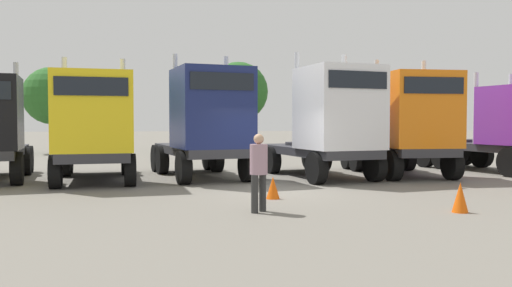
{
  "coord_description": "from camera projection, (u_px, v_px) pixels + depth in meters",
  "views": [
    {
      "loc": [
        -3.2,
        -14.98,
        2.03
      ],
      "look_at": [
        0.14,
        4.32,
        1.22
      ],
      "focal_mm": 36.92,
      "sensor_mm": 36.0,
      "label": 1
    }
  ],
  "objects": [
    {
      "name": "semi_truck_yellow",
      "position": [
        94.0,
        127.0,
        17.24
      ],
      "size": [
        3.11,
        6.29,
        4.2
      ],
      "rotation": [
        0.0,
        0.0,
        -1.47
      ],
      "color": "#333338",
      "rests_on": "ground"
    },
    {
      "name": "oak_far_left",
      "position": [
        52.0,
        96.0,
        33.82
      ],
      "size": [
        3.67,
        3.67,
        5.54
      ],
      "color": "#4C3823",
      "rests_on": "ground"
    },
    {
      "name": "semi_truck_navy",
      "position": [
        207.0,
        122.0,
        18.37
      ],
      "size": [
        3.63,
        6.38,
        4.44
      ],
      "rotation": [
        0.0,
        0.0,
        -1.38
      ],
      "color": "#333338",
      "rests_on": "ground"
    },
    {
      "name": "traffic_cone_near",
      "position": [
        273.0,
        188.0,
        13.85
      ],
      "size": [
        0.36,
        0.36,
        0.59
      ],
      "primitive_type": "cone",
      "color": "#F2590C",
      "rests_on": "ground"
    },
    {
      "name": "visitor_with_camera",
      "position": [
        259.0,
        167.0,
        11.77
      ],
      "size": [
        0.56,
        0.56,
        1.76
      ],
      "rotation": [
        0.0,
        0.0,
        5.41
      ],
      "color": "#2E2E2E",
      "rests_on": "ground"
    },
    {
      "name": "oak_far_centre",
      "position": [
        238.0,
        92.0,
        37.2
      ],
      "size": [
        4.19,
        4.19,
        6.27
      ],
      "color": "#4C3823",
      "rests_on": "ground"
    },
    {
      "name": "semi_truck_orange",
      "position": [
        409.0,
        123.0,
        19.22
      ],
      "size": [
        2.62,
        5.96,
        4.36
      ],
      "rotation": [
        0.0,
        0.0,
        -1.58
      ],
      "color": "#333338",
      "rests_on": "ground"
    },
    {
      "name": "oak_far_right",
      "position": [
        343.0,
        106.0,
        40.85
      ],
      "size": [
        2.96,
        2.96,
        4.77
      ],
      "color": "#4C3823",
      "rests_on": "ground"
    },
    {
      "name": "semi_truck_purple",
      "position": [
        508.0,
        127.0,
        20.71
      ],
      "size": [
        3.79,
        6.27,
        4.0
      ],
      "rotation": [
        0.0,
        0.0,
        -1.34
      ],
      "color": "#333338",
      "rests_on": "ground"
    },
    {
      "name": "ground",
      "position": [
        276.0,
        191.0,
        15.38
      ],
      "size": [
        200.0,
        200.0,
        0.0
      ],
      "primitive_type": "plane",
      "color": "slate"
    },
    {
      "name": "semi_truck_white",
      "position": [
        330.0,
        122.0,
        18.41
      ],
      "size": [
        3.58,
        6.52,
        4.49
      ],
      "rotation": [
        0.0,
        0.0,
        -1.39
      ],
      "color": "#333338",
      "rests_on": "ground"
    },
    {
      "name": "traffic_cone_mid",
      "position": [
        460.0,
        197.0,
        11.76
      ],
      "size": [
        0.36,
        0.36,
        0.68
      ],
      "primitive_type": "cone",
      "color": "#F2590C",
      "rests_on": "ground"
    }
  ]
}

